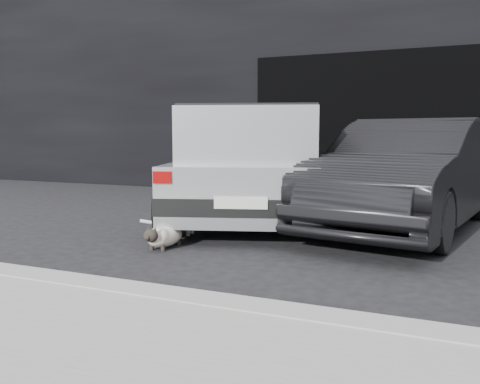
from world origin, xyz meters
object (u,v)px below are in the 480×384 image
at_px(silver_hatchback, 253,159).
at_px(second_car, 409,174).
at_px(cat_siamese, 163,237).
at_px(cat_white, 180,219).

distance_m(silver_hatchback, second_car, 2.01).
relative_size(second_car, cat_siamese, 5.25).
height_order(silver_hatchback, cat_siamese, silver_hatchback).
xyz_separation_m(silver_hatchback, cat_white, (-0.35, -1.37, -0.62)).
bearing_deg(silver_hatchback, second_car, -17.56).
bearing_deg(cat_white, second_car, 110.75).
relative_size(silver_hatchback, cat_siamese, 5.68).
height_order(silver_hatchback, cat_white, silver_hatchback).
xyz_separation_m(second_car, cat_white, (-2.36, -1.39, -0.48)).
distance_m(silver_hatchback, cat_siamese, 2.18).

